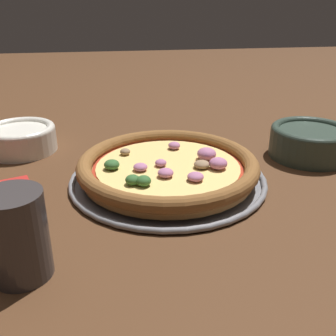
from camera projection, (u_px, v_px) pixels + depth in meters
ground_plane at (168, 181)px, 0.62m from camera, size 3.00×3.00×0.00m
pizza_tray at (168, 179)px, 0.62m from camera, size 0.31×0.31×0.01m
pizza at (168, 167)px, 0.61m from camera, size 0.28×0.28×0.04m
bowl_near at (310, 141)px, 0.70m from camera, size 0.14×0.14×0.06m
bowl_far at (21, 138)px, 0.73m from camera, size 0.13×0.13×0.05m
drinking_cup at (17, 235)px, 0.40m from camera, size 0.06×0.06×0.10m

